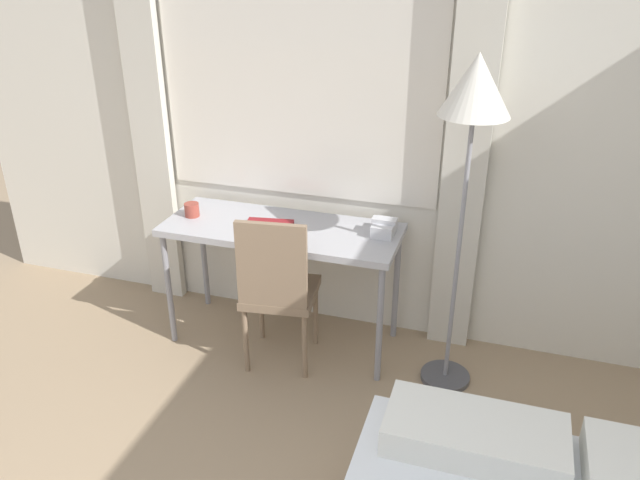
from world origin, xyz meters
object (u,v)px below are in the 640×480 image
Objects in this scene: telephone at (384,227)px; book at (269,225)px; desk at (282,237)px; desk_chair at (277,285)px; mug at (192,210)px; standing_lamp at (474,112)px.

telephone reaches higher than book.
desk_chair reaches higher than desk.
desk_chair is at bearing -146.27° from telephone.
mug reaches higher than desk.
standing_lamp is 6.29× the size of book.
telephone is at bearing 5.10° from mug.
telephone is (0.52, 0.34, 0.28)m from desk_chair.
mug is at bearing 179.07° from book.
book is at bearing 175.62° from standing_lamp.
standing_lamp reaches higher than desk_chair.
standing_lamp reaches higher than telephone.
telephone is 2.10× the size of mug.
desk is 7.53× the size of telephone.
telephone is at bearing 9.64° from book.
desk is at bearing 173.91° from standing_lamp.
desk_chair is 0.68m from telephone.
standing_lamp is (1.01, -0.11, 0.83)m from desk.
desk is 1.44× the size of desk_chair.
book is (-0.07, -0.03, 0.08)m from desk.
desk is 0.57m from mug.
desk_chair reaches higher than telephone.
telephone is at bearing 155.87° from standing_lamp.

